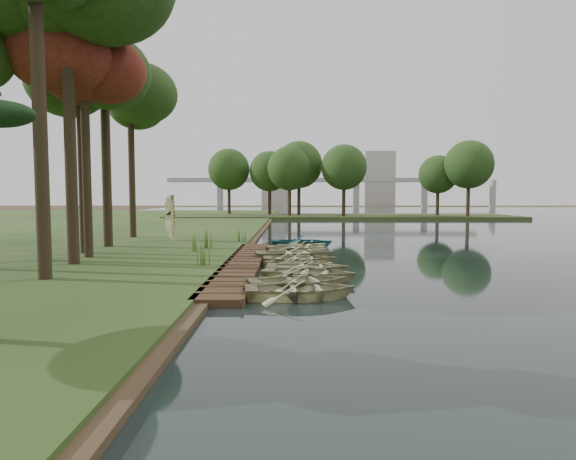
{
  "coord_description": "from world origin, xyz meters",
  "views": [
    {
      "loc": [
        0.5,
        -21.37,
        3.21
      ],
      "look_at": [
        0.42,
        1.37,
        1.62
      ],
      "focal_mm": 30.0,
      "sensor_mm": 36.0,
      "label": 1
    }
  ],
  "objects_px": {
    "boardwalk": "(243,265)",
    "stored_rowboat": "(172,236)",
    "rowboat_0": "(300,287)",
    "rowboat_2": "(308,271)",
    "rowboat_1": "(299,279)"
  },
  "relations": [
    {
      "from": "stored_rowboat",
      "to": "rowboat_0",
      "type": "bearing_deg",
      "value": -156.39
    },
    {
      "from": "boardwalk",
      "to": "rowboat_2",
      "type": "relative_size",
      "value": 4.49
    },
    {
      "from": "stored_rowboat",
      "to": "boardwalk",
      "type": "bearing_deg",
      "value": -153.01
    },
    {
      "from": "boardwalk",
      "to": "rowboat_1",
      "type": "height_order",
      "value": "rowboat_1"
    },
    {
      "from": "boardwalk",
      "to": "rowboat_1",
      "type": "distance_m",
      "value": 5.72
    },
    {
      "from": "rowboat_0",
      "to": "stored_rowboat",
      "type": "xyz_separation_m",
      "value": [
        -8.12,
        16.91,
        0.2
      ]
    },
    {
      "from": "stored_rowboat",
      "to": "rowboat_1",
      "type": "bearing_deg",
      "value": -154.38
    },
    {
      "from": "rowboat_2",
      "to": "stored_rowboat",
      "type": "relative_size",
      "value": 1.18
    },
    {
      "from": "boardwalk",
      "to": "rowboat_2",
      "type": "xyz_separation_m",
      "value": [
        2.8,
        -3.5,
        0.27
      ]
    },
    {
      "from": "rowboat_0",
      "to": "stored_rowboat",
      "type": "bearing_deg",
      "value": 20.76
    },
    {
      "from": "boardwalk",
      "to": "rowboat_0",
      "type": "height_order",
      "value": "rowboat_0"
    },
    {
      "from": "rowboat_2",
      "to": "stored_rowboat",
      "type": "distance_m",
      "value": 16.16
    },
    {
      "from": "boardwalk",
      "to": "stored_rowboat",
      "type": "relative_size",
      "value": 5.31
    },
    {
      "from": "boardwalk",
      "to": "rowboat_2",
      "type": "height_order",
      "value": "rowboat_2"
    },
    {
      "from": "rowboat_2",
      "to": "stored_rowboat",
      "type": "height_order",
      "value": "stored_rowboat"
    }
  ]
}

